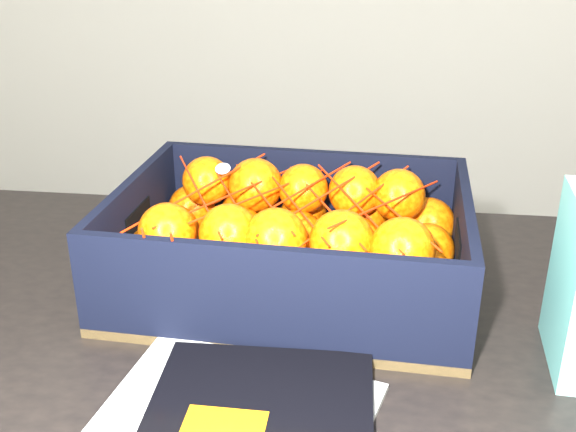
# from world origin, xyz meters

# --- Properties ---
(table) EXTENTS (1.24, 0.86, 0.75)m
(table) POSITION_xyz_m (-0.16, -0.03, 0.65)
(table) COLOR black
(table) RESTS_ON ground
(produce_crate) EXTENTS (0.43, 0.32, 0.13)m
(produce_crate) POSITION_xyz_m (-0.13, 0.10, 0.79)
(produce_crate) COLOR olive
(produce_crate) RESTS_ON table
(clementine_heap) EXTENTS (0.41, 0.30, 0.13)m
(clementine_heap) POSITION_xyz_m (-0.13, 0.10, 0.82)
(clementine_heap) COLOR #F25D05
(clementine_heap) RESTS_ON produce_crate
(mesh_net) EXTENTS (0.35, 0.29, 0.09)m
(mesh_net) POSITION_xyz_m (-0.14, 0.09, 0.87)
(mesh_net) COLOR red
(mesh_net) RESTS_ON clementine_heap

